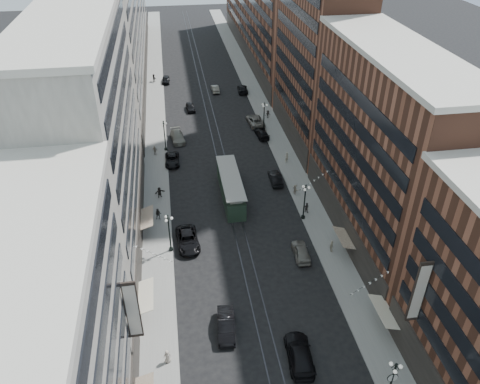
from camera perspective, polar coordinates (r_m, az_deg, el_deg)
ground at (r=87.86m, az=-3.05°, el=7.07°), size 220.00×220.00×0.00m
sidewalk_west at (r=96.61m, az=-10.30°, el=9.18°), size 4.00×180.00×0.15m
sidewalk_east at (r=98.32m, az=2.77°, el=10.13°), size 4.00×180.00×0.15m
rail_west at (r=96.82m, az=-4.13°, el=9.66°), size 0.12×180.00×0.02m
rail_east at (r=96.93m, az=-3.30°, el=9.72°), size 0.12×180.00×0.02m
building_west_mid at (r=57.90m, az=-17.43°, el=6.15°), size 8.00×36.00×28.00m
building_west_far at (r=117.59m, az=-14.13°, el=19.83°), size 8.00×90.00×26.00m
building_east_mid at (r=59.04m, az=16.91°, el=4.59°), size 8.00×30.00×24.00m
building_east_tower at (r=80.29m, az=9.75°, el=20.07°), size 8.00×26.00×42.00m
building_east_far at (r=128.58m, az=2.48°, el=21.40°), size 8.00×72.00×24.00m
lamppost_sw_far at (r=58.73m, az=-8.62°, el=-4.82°), size 1.03×1.14×5.52m
lamppost_sw_mid at (r=81.70m, az=-9.19°, el=6.93°), size 1.03×1.14×5.52m
lamppost_se_near at (r=45.57m, az=17.99°, el=-21.10°), size 1.08×1.14×5.52m
lamppost_se_far at (r=64.14m, az=7.88°, el=-1.04°), size 1.03×1.14×5.52m
lamppost_se_mid at (r=87.81m, az=2.95°, el=9.29°), size 1.03×1.14×5.52m
streetcar at (r=68.87m, az=-1.14°, el=0.53°), size 2.84×12.82×3.55m
car_2 at (r=60.84m, az=-6.39°, el=-5.81°), size 3.12×6.06×1.63m
car_4 at (r=59.28m, az=7.45°, el=-7.19°), size 2.05×4.66×1.56m
car_5 at (r=50.53m, az=-1.71°, el=-15.92°), size 2.21×5.17×1.66m
car_6 at (r=48.60m, az=7.26°, el=-18.99°), size 2.85×6.10×1.72m
pedestrian_1 at (r=48.49m, az=-8.85°, el=-19.19°), size 0.79×0.46×1.58m
pedestrian_2 at (r=65.46m, az=-9.93°, el=-2.68°), size 0.89×0.55×1.75m
pedestrian_4 at (r=60.37m, az=11.10°, el=-6.48°), size 0.54×1.02×1.67m
car_7 at (r=78.71m, az=-8.27°, el=3.93°), size 2.41×5.02×1.38m
car_8 at (r=85.79m, az=-7.62°, el=6.70°), size 2.80×5.65×1.58m
car_9 at (r=113.29m, az=-9.04°, el=13.37°), size 1.95×4.32×1.44m
car_10 at (r=73.03m, az=4.32°, el=1.73°), size 1.70×4.66×1.53m
car_11 at (r=91.19m, az=1.85°, el=8.71°), size 3.20×6.14×1.65m
car_12 at (r=106.55m, az=0.33°, el=12.47°), size 2.46×5.29×1.49m
car_13 at (r=97.75m, az=-6.05°, el=10.24°), size 1.95×4.25×1.41m
car_14 at (r=106.87m, az=-3.05°, el=12.46°), size 1.62×4.28×1.39m
pedestrian_5 at (r=70.00m, az=-9.77°, el=-0.04°), size 1.62×0.99×1.69m
pedestrian_6 at (r=81.31m, az=-10.33°, el=5.01°), size 1.09×0.73×1.71m
pedestrian_7 at (r=66.70m, az=8.10°, el=-1.85°), size 0.81×0.79×1.50m
pedestrian_8 at (r=78.26m, az=5.71°, el=4.26°), size 0.79×0.66×1.83m
pedestrian_9 at (r=93.60m, az=3.41°, el=9.44°), size 1.12×0.66×1.62m
car_extra_0 at (r=86.54m, az=2.70°, el=7.16°), size 2.30×4.94×1.40m
pedestrian_extra_0 at (r=70.31m, az=6.73°, el=0.33°), size 0.86×1.46×1.51m
pedestrian_extra_1 at (r=113.85m, az=-10.45°, el=13.52°), size 1.07×1.75×1.82m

